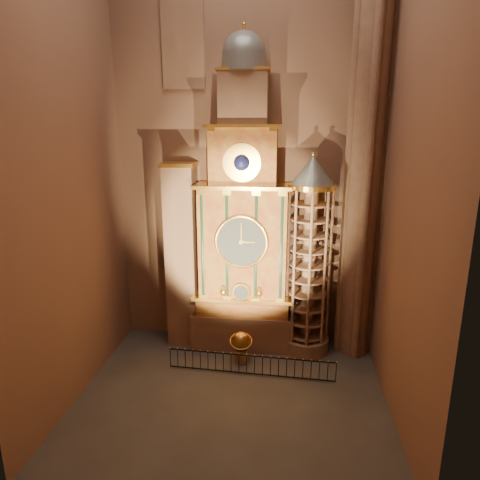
# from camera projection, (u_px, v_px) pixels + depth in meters

# --- Properties ---
(floor) EXTENTS (14.00, 14.00, 0.00)m
(floor) POSITION_uv_depth(u_px,v_px,m) (232.00, 396.00, 19.69)
(floor) COLOR #383330
(floor) RESTS_ON ground
(wall_back) EXTENTS (22.00, 0.00, 22.00)m
(wall_back) POSITION_uv_depth(u_px,v_px,m) (246.00, 146.00, 22.63)
(wall_back) COLOR #8E624C
(wall_back) RESTS_ON floor
(wall_left) EXTENTS (0.00, 22.00, 22.00)m
(wall_left) POSITION_uv_depth(u_px,v_px,m) (63.00, 152.00, 17.63)
(wall_left) COLOR #8E624C
(wall_left) RESTS_ON floor
(wall_right) EXTENTS (0.00, 22.00, 22.00)m
(wall_right) POSITION_uv_depth(u_px,v_px,m) (414.00, 154.00, 16.11)
(wall_right) COLOR #8E624C
(wall_right) RESTS_ON floor
(astronomical_clock) EXTENTS (5.60, 2.41, 16.70)m
(astronomical_clock) POSITION_uv_depth(u_px,v_px,m) (243.00, 230.00, 22.75)
(astronomical_clock) COLOR #8C634C
(astronomical_clock) RESTS_ON floor
(portrait_tower) EXTENTS (1.80, 1.60, 10.20)m
(portrait_tower) POSITION_uv_depth(u_px,v_px,m) (182.00, 255.00, 23.52)
(portrait_tower) COLOR #8C634C
(portrait_tower) RESTS_ON floor
(stair_turret) EXTENTS (2.50, 2.50, 10.80)m
(stair_turret) POSITION_uv_depth(u_px,v_px,m) (309.00, 259.00, 22.47)
(stair_turret) COLOR #8C634C
(stair_turret) RESTS_ON floor
(gothic_pier) EXTENTS (2.04, 2.04, 22.00)m
(gothic_pier) POSITION_uv_depth(u_px,v_px,m) (367.00, 148.00, 21.01)
(gothic_pier) COLOR #8C634C
(gothic_pier) RESTS_ON floor
(stained_glass_window) EXTENTS (2.20, 0.14, 5.20)m
(stained_glass_window) POSITION_uv_depth(u_px,v_px,m) (183.00, 34.00, 21.49)
(stained_glass_window) COLOR navy
(stained_glass_window) RESTS_ON wall_back
(celestial_globe) EXTENTS (1.27, 1.21, 1.71)m
(celestial_globe) POSITION_uv_depth(u_px,v_px,m) (241.00, 344.00, 22.27)
(celestial_globe) COLOR #8C634C
(celestial_globe) RESTS_ON floor
(iron_railing) EXTENTS (8.29, 0.49, 1.05)m
(iron_railing) POSITION_uv_depth(u_px,v_px,m) (251.00, 365.00, 21.20)
(iron_railing) COLOR black
(iron_railing) RESTS_ON floor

